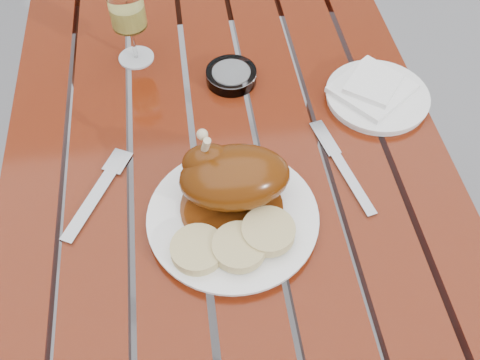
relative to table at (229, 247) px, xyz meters
name	(u,v)px	position (x,y,z in m)	size (l,w,h in m)	color
ground	(231,311)	(0.00, 0.00, -0.38)	(60.00, 60.00, 0.00)	slate
table	(229,247)	(0.00, 0.00, 0.00)	(0.80, 1.20, 0.75)	maroon
dinner_plate	(233,218)	(-0.01, -0.17, 0.38)	(0.28, 0.28, 0.02)	white
roast_duck	(231,177)	(0.00, -0.13, 0.44)	(0.18, 0.17, 0.13)	#552409
bread_dumplings	(235,242)	(-0.01, -0.23, 0.41)	(0.20, 0.10, 0.03)	tan
wine_glass	(130,24)	(-0.16, 0.26, 0.46)	(0.07, 0.07, 0.17)	#E6E168
side_plate	(377,97)	(0.31, 0.08, 0.38)	(0.20, 0.20, 0.02)	white
napkin	(372,88)	(0.30, 0.09, 0.40)	(0.14, 0.13, 0.01)	white
ashtray	(231,76)	(0.03, 0.17, 0.39)	(0.10, 0.10, 0.03)	#B2B7BC
fork	(95,198)	(-0.23, -0.09, 0.38)	(0.02, 0.19, 0.01)	gray
knife	(346,173)	(0.20, -0.10, 0.38)	(0.02, 0.19, 0.01)	gray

